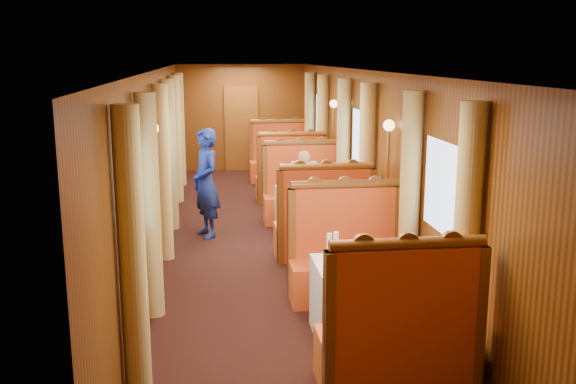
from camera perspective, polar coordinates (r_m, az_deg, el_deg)
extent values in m
cube|color=brown|center=(15.34, -4.15, 5.66)|extent=(0.80, 0.04, 2.00)
cube|color=white|center=(6.39, 7.14, -9.45)|extent=(1.05, 0.72, 0.75)
cube|color=#B42514|center=(5.61, 9.51, -14.37)|extent=(1.30, 0.55, 0.45)
cube|color=#B42514|center=(5.17, 10.43, -9.20)|extent=(1.30, 0.12, 0.80)
cylinder|color=brown|center=(5.03, 10.62, -4.52)|extent=(1.23, 0.10, 0.10)
cube|color=#B42514|center=(7.31, 5.30, -7.85)|extent=(1.30, 0.55, 0.45)
cube|color=#B42514|center=(7.32, 5.04, -2.68)|extent=(1.30, 0.12, 0.80)
cylinder|color=brown|center=(7.22, 5.11, 0.70)|extent=(1.23, 0.10, 0.10)
cube|color=white|center=(9.66, 2.14, -1.90)|extent=(1.05, 0.72, 0.75)
cube|color=#B42514|center=(8.80, 3.10, -4.34)|extent=(1.30, 0.55, 0.45)
cube|color=#B42514|center=(8.44, 3.41, -0.67)|extent=(1.30, 0.12, 0.80)
cylinder|color=brown|center=(8.35, 3.44, 2.27)|extent=(1.23, 0.10, 0.10)
cube|color=#B42514|center=(10.61, 1.33, -1.46)|extent=(1.30, 0.55, 0.45)
cube|color=#B42514|center=(10.69, 1.18, 2.07)|extent=(1.30, 0.12, 0.80)
cylinder|color=brown|center=(10.62, 1.19, 4.41)|extent=(1.23, 0.10, 0.10)
cube|color=white|center=(13.06, -0.28, 1.79)|extent=(1.05, 0.72, 0.75)
cube|color=#B42514|center=(12.16, 0.24, 0.30)|extent=(1.30, 0.55, 0.45)
cube|color=#B42514|center=(11.84, 0.38, 3.05)|extent=(1.30, 0.12, 0.80)
cylinder|color=brown|center=(11.77, 0.38, 5.16)|extent=(1.23, 0.10, 0.10)
cube|color=#B42514|center=(14.01, -0.73, 1.87)|extent=(1.30, 0.55, 0.45)
cube|color=#B42514|center=(14.13, -0.83, 4.52)|extent=(1.30, 0.12, 0.80)
cylinder|color=brown|center=(14.07, -0.83, 6.30)|extent=(1.23, 0.10, 0.10)
cube|color=silver|center=(6.19, 6.27, -6.39)|extent=(0.39, 0.33, 0.01)
cylinder|color=white|center=(6.23, 10.40, -6.38)|extent=(0.22, 0.22, 0.01)
cylinder|color=white|center=(6.30, 3.66, -5.65)|extent=(0.08, 0.08, 0.08)
cylinder|color=white|center=(6.27, 3.68, -4.50)|extent=(0.05, 0.05, 0.18)
cylinder|color=white|center=(6.36, 4.27, -5.50)|extent=(0.08, 0.08, 0.08)
cylinder|color=white|center=(6.32, 4.29, -4.36)|extent=(0.05, 0.05, 0.18)
cylinder|color=silver|center=(9.58, 2.10, 0.70)|extent=(0.06, 0.06, 0.14)
cylinder|color=silver|center=(12.97, -0.27, 3.71)|extent=(0.06, 0.06, 0.14)
cylinder|color=tan|center=(5.25, -13.69, -5.28)|extent=(0.22, 0.22, 2.35)
cylinder|color=tan|center=(6.75, -12.20, -1.35)|extent=(0.22, 0.22, 2.35)
cylinder|color=tan|center=(5.62, 15.54, -4.21)|extent=(0.22, 0.22, 2.35)
cylinder|color=tan|center=(7.04, 10.76, -0.72)|extent=(0.22, 0.22, 2.35)
cylinder|color=tan|center=(8.64, -11.08, 1.63)|extent=(0.22, 0.22, 2.35)
cylinder|color=tan|center=(10.17, -10.48, 3.21)|extent=(0.22, 0.22, 2.35)
cylinder|color=tan|center=(8.87, 7.00, 2.03)|extent=(0.22, 0.22, 2.35)
cylinder|color=tan|center=(10.37, 4.94, 3.53)|extent=(0.22, 0.22, 2.35)
cylinder|color=tan|center=(12.09, -9.95, 4.62)|extent=(0.22, 0.22, 2.35)
cylinder|color=tan|center=(13.64, -9.63, 5.46)|extent=(0.22, 0.22, 2.35)
cylinder|color=tan|center=(12.26, 3.08, 4.88)|extent=(0.22, 0.22, 2.35)
cylinder|color=tan|center=(13.79, 1.96, 5.69)|extent=(0.22, 0.22, 2.35)
cylinder|color=#BF8C3F|center=(7.75, -11.64, -1.49)|extent=(0.04, 0.04, 1.85)
sphere|color=#FFD18C|center=(7.58, -11.95, 5.54)|extent=(0.14, 0.14, 0.14)
cylinder|color=#BF8C3F|center=(8.01, 8.74, -0.94)|extent=(0.04, 0.04, 1.85)
sphere|color=#FFD18C|center=(7.85, 8.97, 5.87)|extent=(0.14, 0.14, 0.14)
cylinder|color=#BF8C3F|center=(11.17, -10.25, 2.70)|extent=(0.04, 0.04, 1.85)
sphere|color=#FFD18C|center=(11.06, -10.44, 7.59)|extent=(0.14, 0.14, 0.14)
cylinder|color=#BF8C3F|center=(11.36, 4.01, 3.02)|extent=(0.04, 0.04, 1.85)
sphere|color=#FFD18C|center=(11.24, 4.09, 7.83)|extent=(0.14, 0.14, 0.14)
imported|color=navy|center=(9.71, -7.30, 0.79)|extent=(0.60, 0.71, 1.65)
cube|color=beige|center=(10.35, 1.46, 1.17)|extent=(0.40, 0.24, 0.55)
sphere|color=tan|center=(10.29, 1.47, 3.14)|extent=(0.20, 0.20, 0.20)
cube|color=beige|center=(10.23, 1.59, -0.27)|extent=(0.36, 0.30, 0.14)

